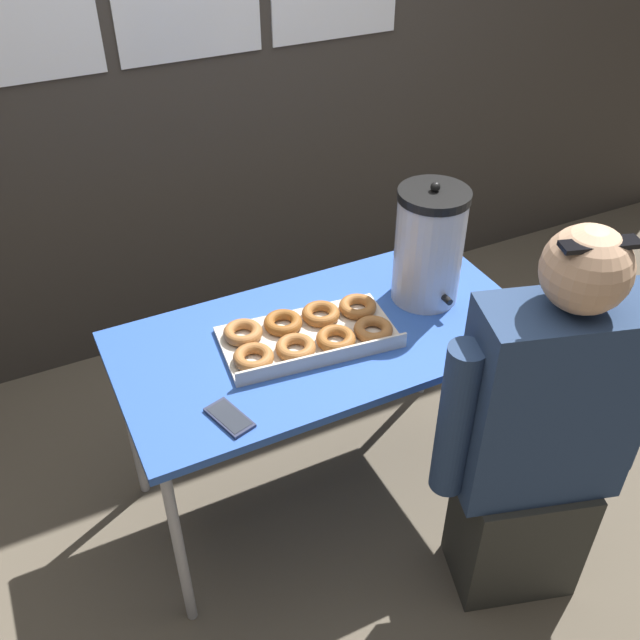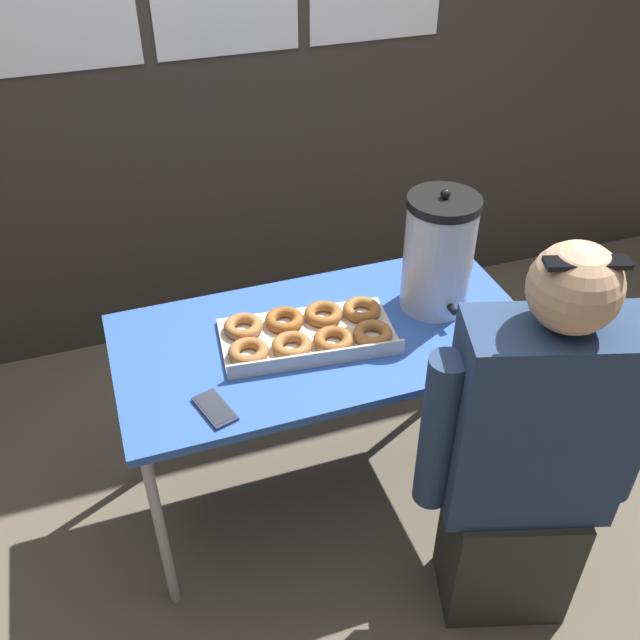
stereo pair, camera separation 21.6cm
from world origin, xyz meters
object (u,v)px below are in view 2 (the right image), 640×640
at_px(coffee_urn, 438,253).
at_px(donut_box, 308,333).
at_px(cell_phone, 215,409).
at_px(person_seated, 529,462).

bearing_deg(coffee_urn, donut_box, -174.72).
relative_size(donut_box, cell_phone, 3.52).
xyz_separation_m(donut_box, person_seated, (0.44, -0.58, -0.13)).
bearing_deg(coffee_urn, person_seated, -90.23).
distance_m(coffee_urn, person_seated, 0.69).
bearing_deg(cell_phone, coffee_urn, 1.42).
bearing_deg(person_seated, coffee_urn, -73.64).
distance_m(coffee_urn, cell_phone, 0.84).
height_order(donut_box, person_seated, person_seated).
xyz_separation_m(cell_phone, person_seated, (0.78, -0.36, -0.11)).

